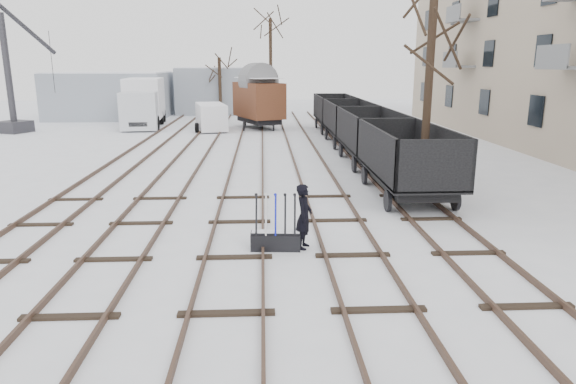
# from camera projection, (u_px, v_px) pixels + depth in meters

# --- Properties ---
(ground) EXTENTS (120.00, 120.00, 0.00)m
(ground) POSITION_uv_depth(u_px,v_px,m) (234.00, 258.00, 12.91)
(ground) COLOR white
(ground) RESTS_ON ground
(tracks) EXTENTS (13.90, 52.00, 0.16)m
(tracks) POSITION_uv_depth(u_px,v_px,m) (248.00, 159.00, 26.14)
(tracks) COLOR black
(tracks) RESTS_ON ground
(shed_left) EXTENTS (10.00, 8.00, 4.10)m
(shed_left) POSITION_uv_depth(u_px,v_px,m) (111.00, 95.00, 46.68)
(shed_left) COLOR #8D949F
(shed_left) RESTS_ON ground
(shed_right) EXTENTS (7.00, 6.00, 4.50)m
(shed_right) POSITION_uv_depth(u_px,v_px,m) (215.00, 90.00, 50.94)
(shed_right) COLOR #8D949F
(shed_right) RESTS_ON ground
(ground_frame) EXTENTS (1.33, 0.51, 1.49)m
(ground_frame) POSITION_uv_depth(u_px,v_px,m) (276.00, 239.00, 13.46)
(ground_frame) COLOR black
(ground_frame) RESTS_ON ground
(worker) EXTENTS (0.58, 0.72, 1.74)m
(worker) POSITION_uv_depth(u_px,v_px,m) (304.00, 217.00, 13.45)
(worker) COLOR black
(worker) RESTS_ON ground
(freight_wagon_a) EXTENTS (2.50, 6.25, 2.55)m
(freight_wagon_a) POSITION_uv_depth(u_px,v_px,m) (406.00, 170.00, 18.80)
(freight_wagon_a) COLOR black
(freight_wagon_a) RESTS_ON ground
(freight_wagon_b) EXTENTS (2.50, 6.25, 2.55)m
(freight_wagon_b) POSITION_uv_depth(u_px,v_px,m) (371.00, 144.00, 25.01)
(freight_wagon_b) COLOR black
(freight_wagon_b) RESTS_ON ground
(freight_wagon_c) EXTENTS (2.50, 6.25, 2.55)m
(freight_wagon_c) POSITION_uv_depth(u_px,v_px,m) (349.00, 128.00, 31.21)
(freight_wagon_c) COLOR black
(freight_wagon_c) RESTS_ON ground
(freight_wagon_d) EXTENTS (2.50, 6.25, 2.55)m
(freight_wagon_d) POSITION_uv_depth(u_px,v_px,m) (335.00, 118.00, 37.41)
(freight_wagon_d) COLOR black
(freight_wagon_d) RESTS_ON ground
(box_van_wagon) EXTENTS (4.31, 5.58, 3.78)m
(box_van_wagon) POSITION_uv_depth(u_px,v_px,m) (258.00, 99.00, 38.71)
(box_van_wagon) COLOR black
(box_van_wagon) RESTS_ON ground
(lorry) EXTENTS (3.23, 8.33, 3.70)m
(lorry) POSITION_uv_depth(u_px,v_px,m) (143.00, 102.00, 39.99)
(lorry) COLOR black
(lorry) RESTS_ON ground
(panel_van) EXTENTS (2.78, 4.71, 1.94)m
(panel_van) POSITION_uv_depth(u_px,v_px,m) (211.00, 116.00, 37.82)
(panel_van) COLOR white
(panel_van) RESTS_ON ground
(crane) EXTENTS (2.48, 5.49, 9.25)m
(crane) POSITION_uv_depth(u_px,v_px,m) (12.00, 98.00, 36.41)
(crane) COLOR #2D2C31
(crane) RESTS_ON ground
(tree_near) EXTENTS (0.30, 0.30, 7.09)m
(tree_near) POSITION_uv_depth(u_px,v_px,m) (428.00, 98.00, 18.61)
(tree_near) COLOR black
(tree_near) RESTS_ON ground
(tree_far_left) EXTENTS (0.30, 0.30, 5.36)m
(tree_far_left) POSITION_uv_depth(u_px,v_px,m) (220.00, 87.00, 47.47)
(tree_far_left) COLOR black
(tree_far_left) RESTS_ON ground
(tree_far_right) EXTENTS (0.30, 0.30, 8.79)m
(tree_far_right) POSITION_uv_depth(u_px,v_px,m) (271.00, 68.00, 47.18)
(tree_far_right) COLOR black
(tree_far_right) RESTS_ON ground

